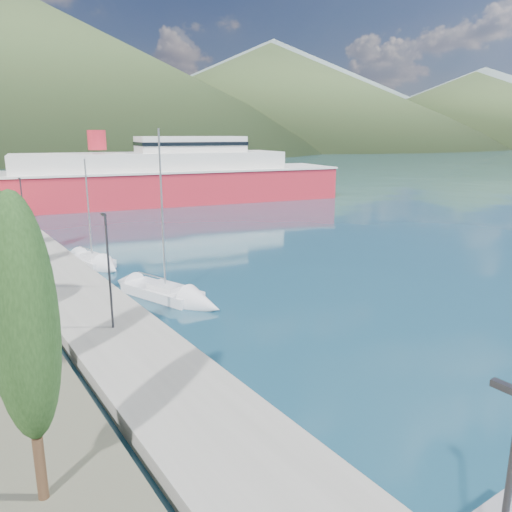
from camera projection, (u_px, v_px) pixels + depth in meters
ground at (6, 181)px, 116.99m from camera, size 1400.00×1400.00×0.00m
quay at (61, 281)px, 36.07m from camera, size 5.00×88.00×0.80m
hills_far at (66, 74)px, 576.18m from camera, size 1480.00×900.00×180.00m
hills_near at (95, 79)px, 362.09m from camera, size 1010.00×520.00×115.00m
lamp_posts at (101, 262)px, 26.66m from camera, size 0.15×46.80×6.06m
sailboat_near at (183, 298)px, 32.60m from camera, size 4.67×8.58×11.97m
sailboat_mid at (100, 265)px, 41.08m from camera, size 3.33×6.83×9.63m
ferry at (156, 180)px, 78.85m from camera, size 61.24×23.13×11.90m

